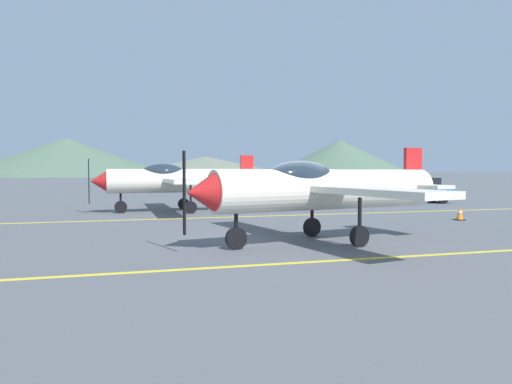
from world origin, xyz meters
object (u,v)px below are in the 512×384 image
airplane_near (320,188)px  airplane_mid (176,180)px  traffic_cone_front (460,213)px  car_sedan (416,190)px

airplane_near → airplane_mid: 12.00m
airplane_mid → airplane_near: bearing=-77.0°
airplane_mid → traffic_cone_front: 13.46m
airplane_mid → traffic_cone_front: airplane_mid is taller
traffic_cone_front → airplane_near: bearing=-153.6°
car_sedan → traffic_cone_front: car_sedan is taller
car_sedan → traffic_cone_front: (-4.62, -9.82, -0.56)m
airplane_mid → car_sedan: (15.68, 2.28, -0.79)m
airplane_near → car_sedan: 19.07m
airplane_mid → car_sedan: 15.86m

